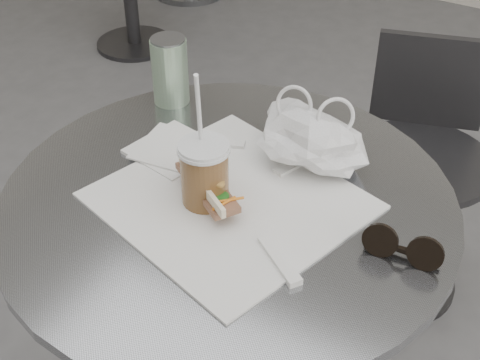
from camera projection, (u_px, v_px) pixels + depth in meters
The scene contains 9 objects.
cafe_table at pixel (229, 308), 1.27m from camera, with size 0.76×0.76×0.74m.
chair_far at pixel (413, 190), 1.80m from camera, with size 0.38×0.41×0.70m.
sandwich_paper at pixel (230, 200), 1.09m from camera, with size 0.38×0.36×0.00m, color white.
banh_mi at pixel (208, 184), 1.08m from camera, with size 0.20×0.17×0.06m.
iced_coffee at pixel (205, 173), 1.06m from camera, with size 0.08×0.08×0.24m.
sunglasses at pixel (402, 248), 0.98m from camera, with size 0.12×0.04×0.05m.
plastic_bag at pixel (308, 140), 1.15m from camera, with size 0.19×0.15×0.10m, color white, non-canonical shape.
napkin_stack at pixel (173, 149), 1.20m from camera, with size 0.16×0.16×0.01m.
drink_can at pixel (170, 71), 1.31m from camera, with size 0.07×0.07×0.14m.
Camera 1 is at (0.45, -0.53, 1.44)m, focal length 50.00 mm.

